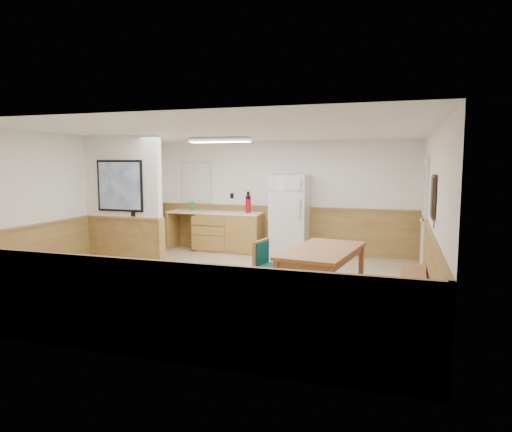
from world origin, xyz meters
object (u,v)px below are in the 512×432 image
(dining_bench, at_px, (413,283))
(dining_chair, at_px, (267,264))
(soap_bottle, at_px, (192,206))
(refrigerator, at_px, (290,215))
(fire_extinguisher, at_px, (248,204))
(dining_table, at_px, (323,255))

(dining_bench, bearing_deg, dining_chair, -176.32)
(dining_bench, distance_m, soap_bottle, 5.76)
(refrigerator, relative_size, fire_extinguisher, 3.68)
(refrigerator, height_order, dining_chair, refrigerator)
(refrigerator, distance_m, dining_bench, 3.92)
(soap_bottle, bearing_deg, fire_extinguisher, -1.49)
(dining_table, height_order, fire_extinguisher, fire_extinguisher)
(refrigerator, bearing_deg, dining_table, -68.08)
(refrigerator, xyz_separation_m, soap_bottle, (-2.36, 0.06, 0.13))
(dining_table, relative_size, dining_bench, 1.21)
(dining_chair, relative_size, fire_extinguisher, 1.78)
(dining_table, height_order, dining_bench, dining_table)
(fire_extinguisher, bearing_deg, refrigerator, 23.23)
(dining_chair, relative_size, soap_bottle, 3.98)
(dining_chair, height_order, fire_extinguisher, fire_extinguisher)
(refrigerator, distance_m, fire_extinguisher, 0.98)
(refrigerator, bearing_deg, soap_bottle, 178.39)
(refrigerator, distance_m, dining_table, 3.21)
(dining_chair, xyz_separation_m, fire_extinguisher, (-1.35, 3.10, 0.62))
(soap_bottle, bearing_deg, dining_chair, -48.78)
(refrigerator, height_order, dining_bench, refrigerator)
(dining_table, height_order, soap_bottle, soap_bottle)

